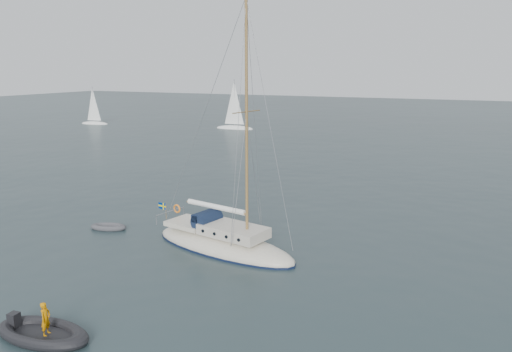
% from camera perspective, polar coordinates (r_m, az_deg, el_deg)
% --- Properties ---
extents(ground, '(300.00, 300.00, 0.00)m').
position_cam_1_polar(ground, '(29.52, 1.65, -8.50)').
color(ground, black).
rests_on(ground, ground).
extents(sailboat, '(10.32, 3.09, 14.70)m').
position_cam_1_polar(sailboat, '(29.39, -3.75, -6.31)').
color(sailboat, beige).
rests_on(sailboat, ground).
extents(dinghy, '(2.44, 1.10, 0.35)m').
position_cam_1_polar(dinghy, '(34.55, -16.51, -5.60)').
color(dinghy, '#46464B').
rests_on(dinghy, ground).
extents(rib, '(4.23, 1.92, 1.59)m').
position_cam_1_polar(rib, '(22.32, -23.24, -16.09)').
color(rib, black).
rests_on(rib, ground).
extents(distant_yacht_a, '(5.57, 2.97, 7.38)m').
position_cam_1_polar(distant_yacht_a, '(98.45, -18.09, 7.49)').
color(distant_yacht_a, white).
rests_on(distant_yacht_a, ground).
extents(distant_yacht_c, '(6.75, 3.60, 8.94)m').
position_cam_1_polar(distant_yacht_c, '(86.31, -2.51, 7.92)').
color(distant_yacht_c, white).
rests_on(distant_yacht_c, ground).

